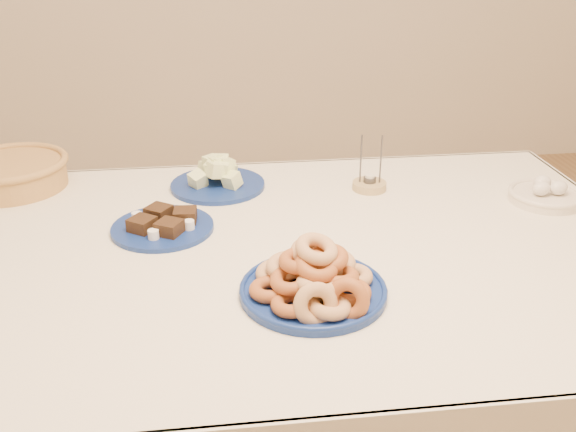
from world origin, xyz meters
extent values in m
cylinder|color=brown|center=(-0.70, 0.40, 0.36)|extent=(0.06, 0.06, 0.72)
cylinder|color=brown|center=(0.70, 0.40, 0.36)|extent=(0.06, 0.06, 0.72)
cube|color=white|center=(0.00, 0.00, 0.74)|extent=(1.70, 1.10, 0.02)
cube|color=white|center=(0.00, 0.55, 0.61)|extent=(1.70, 0.01, 0.28)
cylinder|color=navy|center=(0.03, -0.21, 0.76)|extent=(0.30, 0.30, 0.02)
torus|color=navy|center=(0.03, -0.21, 0.77)|extent=(0.30, 0.30, 0.01)
torus|color=#B3794A|center=(0.11, -0.19, 0.78)|extent=(0.12, 0.12, 0.03)
torus|color=brown|center=(0.08, -0.14, 0.78)|extent=(0.09, 0.09, 0.03)
torus|color=brown|center=(0.02, -0.13, 0.78)|extent=(0.09, 0.09, 0.03)
torus|color=#B3794A|center=(-0.04, -0.16, 0.78)|extent=(0.12, 0.12, 0.04)
torus|color=brown|center=(-0.06, -0.22, 0.78)|extent=(0.11, 0.11, 0.03)
torus|color=brown|center=(-0.02, -0.28, 0.78)|extent=(0.12, 0.12, 0.03)
torus|color=#B3794A|center=(0.05, -0.30, 0.78)|extent=(0.11, 0.11, 0.04)
torus|color=brown|center=(0.09, -0.25, 0.78)|extent=(0.09, 0.09, 0.03)
torus|color=#B3794A|center=(0.08, -0.18, 0.80)|extent=(0.12, 0.12, 0.03)
torus|color=brown|center=(0.03, -0.16, 0.80)|extent=(0.09, 0.09, 0.03)
torus|color=#B3794A|center=(-0.02, -0.18, 0.80)|extent=(0.12, 0.12, 0.04)
torus|color=brown|center=(-0.02, -0.23, 0.80)|extent=(0.12, 0.12, 0.04)
torus|color=#B3794A|center=(0.03, -0.26, 0.80)|extent=(0.12, 0.12, 0.05)
torus|color=brown|center=(0.07, -0.23, 0.80)|extent=(0.11, 0.11, 0.04)
torus|color=brown|center=(0.06, -0.21, 0.83)|extent=(0.12, 0.12, 0.04)
torus|color=#B3794A|center=(0.03, -0.18, 0.83)|extent=(0.11, 0.11, 0.05)
torus|color=brown|center=(0.00, -0.21, 0.83)|extent=(0.09, 0.09, 0.03)
torus|color=brown|center=(0.03, -0.23, 0.83)|extent=(0.12, 0.12, 0.05)
torus|color=#B3794A|center=(0.03, -0.21, 0.85)|extent=(0.12, 0.12, 0.05)
torus|color=#B3794A|center=(0.02, -0.31, 0.79)|extent=(0.09, 0.07, 0.09)
torus|color=brown|center=(0.08, -0.30, 0.79)|extent=(0.10, 0.09, 0.09)
cylinder|color=navy|center=(-0.14, 0.37, 0.76)|extent=(0.27, 0.27, 0.01)
cube|color=#DBF198|center=(-0.14, 0.37, 0.81)|extent=(0.06, 0.06, 0.05)
cube|color=#DBF198|center=(-0.13, 0.36, 0.81)|extent=(0.05, 0.05, 0.05)
cube|color=#DBF198|center=(-0.14, 0.37, 0.81)|extent=(0.06, 0.06, 0.05)
cube|color=#DBF198|center=(-0.15, 0.34, 0.81)|extent=(0.06, 0.06, 0.05)
cube|color=#DBF198|center=(-0.15, 0.39, 0.81)|extent=(0.06, 0.06, 0.05)
cube|color=#DBF198|center=(-0.12, 0.42, 0.78)|extent=(0.06, 0.06, 0.04)
cube|color=#DBF198|center=(-0.10, 0.34, 0.78)|extent=(0.06, 0.06, 0.05)
cube|color=#DBF198|center=(-0.11, 0.41, 0.78)|extent=(0.06, 0.06, 0.05)
cube|color=#DBF198|center=(-0.20, 0.35, 0.78)|extent=(0.06, 0.07, 0.06)
cube|color=#DBF198|center=(-0.17, 0.42, 0.78)|extent=(0.06, 0.06, 0.05)
cube|color=#DBF198|center=(-0.15, 0.36, 0.81)|extent=(0.06, 0.06, 0.05)
cube|color=#DBF198|center=(-0.16, 0.40, 0.81)|extent=(0.06, 0.06, 0.04)
cube|color=#DBF198|center=(-0.12, 0.37, 0.81)|extent=(0.06, 0.06, 0.05)
cube|color=#DBF198|center=(-0.13, 0.39, 0.81)|extent=(0.05, 0.05, 0.05)
cylinder|color=navy|center=(-0.28, 0.12, 0.76)|extent=(0.29, 0.29, 0.01)
cube|color=black|center=(-0.32, 0.10, 0.78)|extent=(0.07, 0.07, 0.03)
cube|color=black|center=(-0.26, 0.08, 0.78)|extent=(0.07, 0.07, 0.03)
cube|color=black|center=(-0.29, 0.16, 0.78)|extent=(0.07, 0.07, 0.03)
cube|color=black|center=(-0.23, 0.14, 0.78)|extent=(0.06, 0.06, 0.03)
cylinder|color=white|center=(-0.34, 0.16, 0.77)|extent=(0.03, 0.03, 0.02)
cylinder|color=white|center=(-0.30, 0.05, 0.77)|extent=(0.03, 0.03, 0.02)
cylinder|color=white|center=(-0.22, 0.10, 0.77)|extent=(0.03, 0.03, 0.02)
cylinder|color=olive|center=(-0.70, 0.44, 0.78)|extent=(0.37, 0.37, 0.07)
torus|color=olive|center=(-0.70, 0.44, 0.82)|extent=(0.40, 0.40, 0.02)
cylinder|color=tan|center=(0.27, 0.31, 0.76)|extent=(0.11, 0.11, 0.02)
cylinder|color=#45454A|center=(0.27, 0.31, 0.78)|extent=(0.04, 0.04, 0.01)
cylinder|color=silver|center=(0.27, 0.31, 0.79)|extent=(0.03, 0.03, 0.01)
cylinder|color=#45454A|center=(0.24, 0.31, 0.84)|extent=(0.01, 0.01, 0.13)
cylinder|color=#45454A|center=(0.29, 0.30, 0.84)|extent=(0.01, 0.01, 0.13)
cylinder|color=beige|center=(0.71, 0.17, 0.76)|extent=(0.22, 0.22, 0.02)
torus|color=beige|center=(0.71, 0.17, 0.77)|extent=(0.22, 0.22, 0.01)
ellipsoid|color=silver|center=(0.68, 0.15, 0.79)|extent=(0.05, 0.05, 0.04)
ellipsoid|color=silver|center=(0.73, 0.15, 0.79)|extent=(0.05, 0.05, 0.04)
ellipsoid|color=silver|center=(0.71, 0.19, 0.79)|extent=(0.05, 0.05, 0.04)
camera|label=1|loc=(-0.15, -1.28, 1.43)|focal=40.00mm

